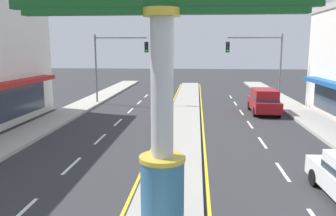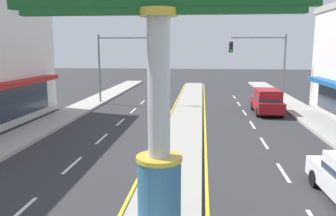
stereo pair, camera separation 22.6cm
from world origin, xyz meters
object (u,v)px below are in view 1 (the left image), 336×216
object	(u,v)px
district_sign	(162,84)
suv_near_right_lane	(264,101)
traffic_light_left_side	(115,57)
traffic_light_right_side	(260,57)

from	to	relation	value
district_sign	suv_near_right_lane	bearing A→B (deg)	71.34
district_sign	traffic_light_left_side	distance (m)	22.47
traffic_light_left_side	suv_near_right_lane	distance (m)	13.36
traffic_light_left_side	traffic_light_right_side	world-z (taller)	same
suv_near_right_lane	district_sign	bearing A→B (deg)	-108.66
district_sign	suv_near_right_lane	world-z (taller)	district_sign
traffic_light_left_side	traffic_light_right_side	bearing A→B (deg)	1.94
suv_near_right_lane	traffic_light_left_side	bearing A→B (deg)	164.35
traffic_light_right_side	suv_near_right_lane	distance (m)	5.11
traffic_light_left_side	traffic_light_right_side	xyz separation A→B (m)	(12.76, 0.43, 0.00)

